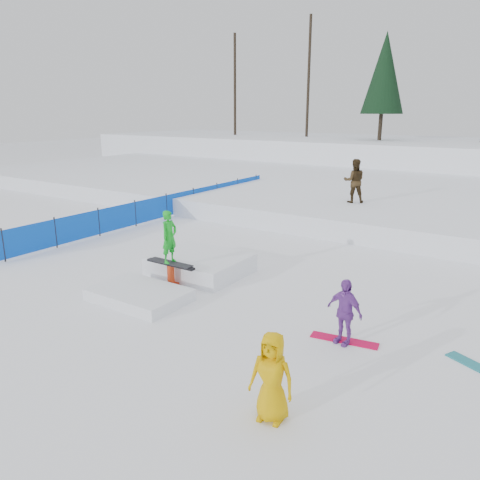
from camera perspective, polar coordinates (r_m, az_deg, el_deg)
The scene contains 9 objects.
ground at distance 12.43m, azimuth -7.09°, elevation -6.62°, with size 120.00×120.00×0.00m, color white.
snow_berm at distance 39.56m, azimuth 22.72°, elevation 9.33°, with size 60.00×14.00×2.40m, color white.
snow_midrise at distance 26.16m, azimuth 16.35°, elevation 5.53°, with size 50.00×18.00×0.80m, color white.
safety_fence at distance 21.18m, azimuth -8.95°, elevation 4.15°, with size 0.05×16.00×1.10m.
walker_olive at distance 20.81m, azimuth 13.76°, elevation 7.02°, with size 0.91×0.71×1.87m, color #302210.
spectator_purple at distance 9.86m, azimuth 12.60°, elevation -8.52°, with size 0.82×0.34×1.41m, color purple.
spectator_yellow at distance 7.45m, azimuth 3.91°, elevation -16.32°, with size 0.71×0.47×1.46m, color #D8A100.
loose_board_red at distance 10.24m, azimuth 12.58°, elevation -11.83°, with size 1.40×0.28×0.03m, color #BD0336.
jib_rail_feature at distance 13.35m, azimuth -6.77°, elevation -3.62°, with size 2.60×4.40×2.11m.
Camera 1 is at (7.59, -8.67, 4.66)m, focal length 35.00 mm.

